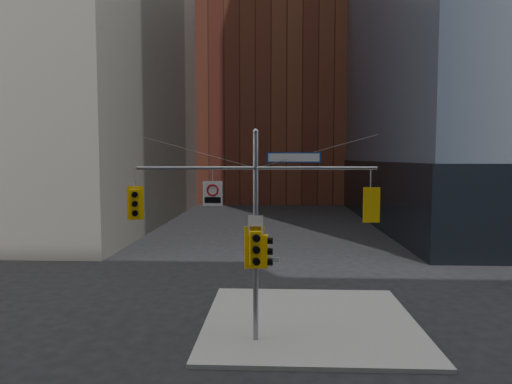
# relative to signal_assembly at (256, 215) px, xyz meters

# --- Properties ---
(ground) EXTENTS (160.00, 160.00, 0.00)m
(ground) POSITION_rel_signal_assembly_xyz_m (0.00, -1.99, -4.42)
(ground) COLOR black
(ground) RESTS_ON ground
(sidewalk_corner) EXTENTS (8.00, 8.00, 0.15)m
(sidewalk_corner) POSITION_rel_signal_assembly_xyz_m (2.00, 2.01, -4.34)
(sidewalk_corner) COLOR gray
(sidewalk_corner) RESTS_ON ground
(brick_midrise) EXTENTS (26.00, 20.00, 28.00)m
(brick_midrise) POSITION_rel_signal_assembly_xyz_m (0.00, 56.01, 9.58)
(brick_midrise) COLOR brown
(brick_midrise) RESTS_ON ground
(signal_assembly) EXTENTS (8.00, 0.80, 7.30)m
(signal_assembly) POSITION_rel_signal_assembly_xyz_m (0.00, 0.00, 0.00)
(signal_assembly) COLOR gray
(signal_assembly) RESTS_ON ground
(traffic_light_west_arm) EXTENTS (0.55, 0.50, 1.16)m
(traffic_light_west_arm) POSITION_rel_signal_assembly_xyz_m (-4.08, 0.01, 0.38)
(traffic_light_west_arm) COLOR yellow
(traffic_light_west_arm) RESTS_ON ground
(traffic_light_east_arm) EXTENTS (0.55, 0.45, 1.16)m
(traffic_light_east_arm) POSITION_rel_signal_assembly_xyz_m (3.79, 0.00, 0.38)
(traffic_light_east_arm) COLOR yellow
(traffic_light_east_arm) RESTS_ON ground
(traffic_light_pole_side) EXTENTS (0.45, 0.38, 1.10)m
(traffic_light_pole_side) POSITION_rel_signal_assembly_xyz_m (0.33, 0.00, -1.22)
(traffic_light_pole_side) COLOR yellow
(traffic_light_pole_side) RESTS_ON ground
(traffic_light_pole_front) EXTENTS (0.68, 0.61, 1.43)m
(traffic_light_pole_front) POSITION_rel_signal_assembly_xyz_m (-0.00, -0.27, -1.07)
(traffic_light_pole_front) COLOR yellow
(traffic_light_pole_front) RESTS_ON ground
(street_sign_blade) EXTENTS (1.79, 0.23, 0.35)m
(street_sign_blade) POSITION_rel_signal_assembly_xyz_m (1.26, 0.00, 1.93)
(street_sign_blade) COLOR navy
(street_sign_blade) RESTS_ON ground
(regulatory_sign_arm) EXTENTS (0.66, 0.10, 0.83)m
(regulatory_sign_arm) POSITION_rel_signal_assembly_xyz_m (-1.44, -0.02, 0.76)
(regulatory_sign_arm) COLOR silver
(regulatory_sign_arm) RESTS_ON ground
(regulatory_sign_pole) EXTENTS (0.51, 0.06, 0.66)m
(regulatory_sign_pole) POSITION_rel_signal_assembly_xyz_m (0.00, -0.12, -0.34)
(regulatory_sign_pole) COLOR silver
(regulatory_sign_pole) RESTS_ON ground
(street_blade_ew) EXTENTS (0.69, 0.12, 0.14)m
(street_blade_ew) POSITION_rel_signal_assembly_xyz_m (0.45, 0.01, -1.49)
(street_blade_ew) COLOR silver
(street_blade_ew) RESTS_ON ground
(street_blade_ns) EXTENTS (0.08, 0.70, 0.14)m
(street_blade_ns) POSITION_rel_signal_assembly_xyz_m (0.00, 0.46, -1.60)
(street_blade_ns) COLOR #145926
(street_blade_ns) RESTS_ON ground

